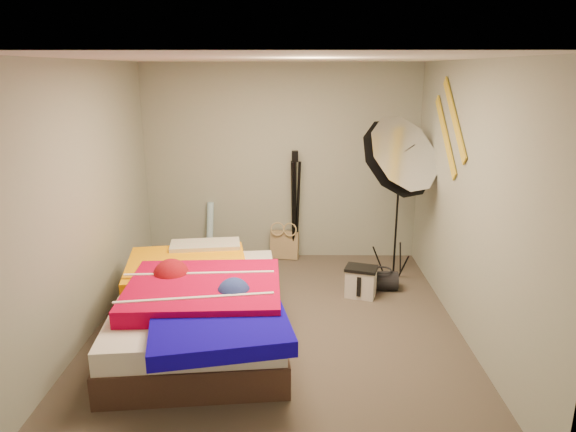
{
  "coord_description": "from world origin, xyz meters",
  "views": [
    {
      "loc": [
        0.15,
        -4.5,
        2.42
      ],
      "look_at": [
        0.1,
        0.6,
        0.95
      ],
      "focal_mm": 32.0,
      "sensor_mm": 36.0,
      "label": 1
    }
  ],
  "objects_px": {
    "duffel_bag": "(382,281)",
    "photo_umbrella": "(397,159)",
    "camera_case": "(361,283)",
    "wrapping_roll": "(210,231)",
    "bed": "(201,306)",
    "camera_tripod": "(295,198)",
    "tote_bag": "(285,245)"
  },
  "relations": [
    {
      "from": "camera_case",
      "to": "camera_tripod",
      "type": "height_order",
      "value": "camera_tripod"
    },
    {
      "from": "bed",
      "to": "camera_tripod",
      "type": "bearing_deg",
      "value": 67.23
    },
    {
      "from": "bed",
      "to": "photo_umbrella",
      "type": "height_order",
      "value": "photo_umbrella"
    },
    {
      "from": "camera_case",
      "to": "duffel_bag",
      "type": "distance_m",
      "value": 0.32
    },
    {
      "from": "camera_case",
      "to": "duffel_bag",
      "type": "bearing_deg",
      "value": 51.5
    },
    {
      "from": "bed",
      "to": "photo_umbrella",
      "type": "relative_size",
      "value": 1.19
    },
    {
      "from": "camera_case",
      "to": "camera_tripod",
      "type": "bearing_deg",
      "value": 139.65
    },
    {
      "from": "duffel_bag",
      "to": "tote_bag",
      "type": "bearing_deg",
      "value": 141.53
    },
    {
      "from": "tote_bag",
      "to": "photo_umbrella",
      "type": "distance_m",
      "value": 1.94
    },
    {
      "from": "wrapping_roll",
      "to": "camera_tripod",
      "type": "relative_size",
      "value": 0.52
    },
    {
      "from": "duffel_bag",
      "to": "camera_tripod",
      "type": "xyz_separation_m",
      "value": [
        -0.99,
        0.98,
        0.71
      ]
    },
    {
      "from": "camera_tripod",
      "to": "wrapping_roll",
      "type": "bearing_deg",
      "value": 178.31
    },
    {
      "from": "camera_case",
      "to": "photo_umbrella",
      "type": "distance_m",
      "value": 1.43
    },
    {
      "from": "duffel_bag",
      "to": "photo_umbrella",
      "type": "distance_m",
      "value": 1.38
    },
    {
      "from": "camera_tripod",
      "to": "photo_umbrella",
      "type": "bearing_deg",
      "value": -31.8
    },
    {
      "from": "photo_umbrella",
      "to": "bed",
      "type": "bearing_deg",
      "value": -145.77
    },
    {
      "from": "tote_bag",
      "to": "bed",
      "type": "height_order",
      "value": "bed"
    },
    {
      "from": "tote_bag",
      "to": "wrapping_roll",
      "type": "distance_m",
      "value": 1.0
    },
    {
      "from": "tote_bag",
      "to": "duffel_bag",
      "type": "xyz_separation_m",
      "value": [
        1.12,
        -1.01,
        -0.08
      ]
    },
    {
      "from": "camera_case",
      "to": "wrapping_roll",
      "type": "bearing_deg",
      "value": 164.67
    },
    {
      "from": "wrapping_roll",
      "to": "bed",
      "type": "bearing_deg",
      "value": -83.31
    },
    {
      "from": "bed",
      "to": "duffel_bag",
      "type": "bearing_deg",
      "value": 30.39
    },
    {
      "from": "wrapping_roll",
      "to": "camera_case",
      "type": "relative_size",
      "value": 2.38
    },
    {
      "from": "camera_case",
      "to": "camera_tripod",
      "type": "relative_size",
      "value": 0.22
    },
    {
      "from": "wrapping_roll",
      "to": "duffel_bag",
      "type": "xyz_separation_m",
      "value": [
        2.1,
        -1.01,
        -0.26
      ]
    },
    {
      "from": "wrapping_roll",
      "to": "camera_tripod",
      "type": "bearing_deg",
      "value": -1.69
    },
    {
      "from": "duffel_bag",
      "to": "bed",
      "type": "relative_size",
      "value": 0.15
    },
    {
      "from": "wrapping_roll",
      "to": "photo_umbrella",
      "type": "height_order",
      "value": "photo_umbrella"
    },
    {
      "from": "duffel_bag",
      "to": "photo_umbrella",
      "type": "xyz_separation_m",
      "value": [
        0.15,
        0.27,
        1.34
      ]
    },
    {
      "from": "wrapping_roll",
      "to": "bed",
      "type": "height_order",
      "value": "wrapping_roll"
    },
    {
      "from": "camera_case",
      "to": "photo_umbrella",
      "type": "height_order",
      "value": "photo_umbrella"
    },
    {
      "from": "wrapping_roll",
      "to": "bed",
      "type": "relative_size",
      "value": 0.31
    }
  ]
}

